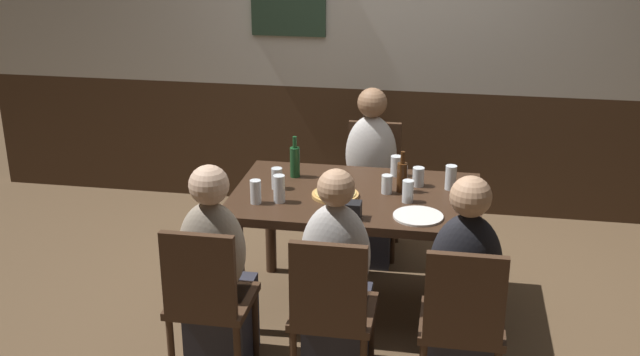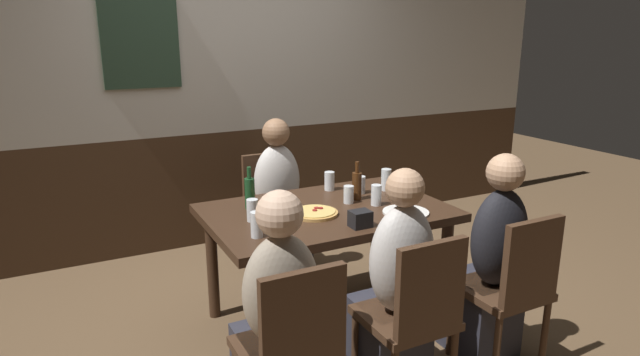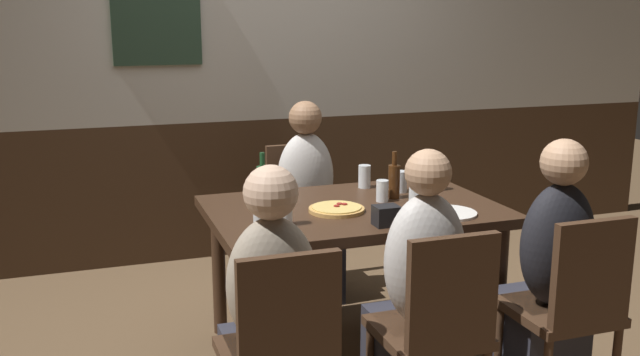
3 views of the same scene
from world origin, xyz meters
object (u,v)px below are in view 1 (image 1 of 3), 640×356
(pint_glass_pale, at_px, (256,193))
(highball_clear, at_px, (387,185))
(person_mid_near, at_px, (337,293))
(pizza, at_px, (335,194))
(chair_mid_near, at_px, (331,307))
(pint_glass_amber, at_px, (396,167))
(chair_right_near, at_px, (463,319))
(tumbler_water, at_px, (279,191))
(condiment_caddy, at_px, (351,210))
(chair_left_near, at_px, (207,296))
(plate_white_large, at_px, (418,216))
(beer_bottle_brown, at_px, (402,176))
(beer_glass_half, at_px, (408,192))
(chair_mid_far, at_px, (372,180))
(person_right_near, at_px, (463,303))
(beer_bottle_green, at_px, (295,161))
(person_mid_far, at_px, (369,189))
(pint_glass_stout, at_px, (418,178))
(dining_table, at_px, (356,208))
(person_left_near, at_px, (217,284))
(tumbler_short, at_px, (277,180))

(pint_glass_pale, relative_size, highball_clear, 1.24)
(person_mid_near, xyz_separation_m, pizza, (-0.11, 0.65, 0.27))
(chair_mid_near, relative_size, pint_glass_amber, 7.12)
(chair_right_near, bearing_deg, highball_clear, 116.11)
(tumbler_water, distance_m, condiment_caddy, 0.45)
(person_mid_near, bearing_deg, chair_left_near, -165.31)
(pizza, height_order, plate_white_large, pizza)
(highball_clear, xyz_separation_m, beer_bottle_brown, (0.08, 0.04, 0.05))
(beer_glass_half, xyz_separation_m, tumbler_water, (-0.70, -0.12, 0.01))
(beer_bottle_brown, bearing_deg, pint_glass_amber, 101.92)
(chair_mid_far, bearing_deg, pint_glass_pale, -115.37)
(chair_mid_near, bearing_deg, pint_glass_pale, 129.64)
(pint_glass_pale, xyz_separation_m, highball_clear, (0.70, 0.28, -0.02))
(highball_clear, distance_m, condiment_caddy, 0.42)
(condiment_caddy, bearing_deg, plate_white_large, 11.55)
(chair_mid_near, distance_m, chair_mid_far, 1.75)
(chair_mid_far, relative_size, person_right_near, 0.76)
(chair_left_near, xyz_separation_m, chair_mid_far, (0.62, 1.75, 0.00))
(pint_glass_amber, relative_size, highball_clear, 1.14)
(person_right_near, xyz_separation_m, beer_bottle_green, (-1.02, 0.93, 0.35))
(plate_white_large, bearing_deg, person_mid_far, 110.30)
(pint_glass_stout, distance_m, condiment_caddy, 0.63)
(person_right_near, xyz_separation_m, highball_clear, (-0.45, 0.75, 0.30))
(highball_clear, height_order, tumbler_water, tumbler_water)
(beer_bottle_green, xyz_separation_m, condiment_caddy, (0.42, -0.56, -0.05))
(pint_glass_stout, distance_m, tumbler_water, 0.84)
(chair_mid_far, height_order, highball_clear, chair_mid_far)
(dining_table, distance_m, pint_glass_pale, 0.60)
(pizza, bearing_deg, beer_glass_half, -1.54)
(person_left_near, bearing_deg, highball_clear, 43.58)
(tumbler_short, relative_size, highball_clear, 1.15)
(pint_glass_stout, relative_size, pint_glass_amber, 0.91)
(chair_left_near, bearing_deg, beer_bottle_green, 78.66)
(dining_table, height_order, highball_clear, highball_clear)
(beer_bottle_brown, bearing_deg, pint_glass_pale, -157.93)
(person_left_near, xyz_separation_m, plate_white_large, (0.99, 0.43, 0.26))
(pint_glass_stout, bearing_deg, pizza, -151.26)
(person_mid_far, xyz_separation_m, pint_glass_stout, (0.34, -0.53, 0.30))
(tumbler_water, bearing_deg, person_mid_far, 66.14)
(tumbler_short, bearing_deg, beer_bottle_green, 73.43)
(pint_glass_stout, bearing_deg, chair_mid_near, -107.82)
(condiment_caddy, bearing_deg, person_right_near, -31.07)
(dining_table, distance_m, person_left_near, 0.96)
(pint_glass_stout, bearing_deg, chair_left_near, -132.14)
(chair_mid_far, bearing_deg, pint_glass_stout, -63.79)
(dining_table, relative_size, person_right_near, 1.21)
(beer_glass_half, relative_size, tumbler_water, 0.81)
(person_left_near, bearing_deg, pint_glass_stout, 43.10)
(person_right_near, relative_size, pizza, 4.35)
(pint_glass_amber, bearing_deg, pizza, -127.66)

